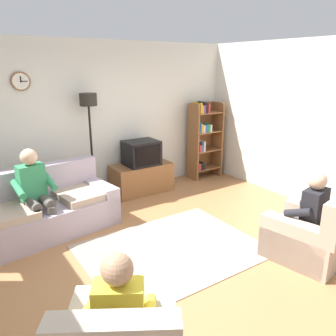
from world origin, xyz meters
name	(u,v)px	position (x,y,z in m)	size (l,w,h in m)	color
ground_plane	(180,258)	(0.00, 0.00, 0.00)	(12.00, 12.00, 0.00)	#9E6B42
back_wall_assembly	(92,121)	(0.00, 2.66, 1.35)	(6.20, 0.17, 2.70)	silver
right_wall	(328,127)	(2.86, 0.00, 1.35)	(0.12, 5.80, 2.70)	silver
couch	(45,211)	(-1.18, 1.61, 0.31)	(2.00, 1.12, 0.90)	#A899A8
tv_stand	(141,178)	(0.73, 2.25, 0.27)	(1.10, 0.56, 0.54)	brown
tv	(141,153)	(0.73, 2.23, 0.76)	(0.60, 0.49, 0.44)	black
bookshelf	(203,138)	(2.25, 2.32, 0.84)	(0.68, 0.36, 1.58)	brown
floor_lamp	(89,118)	(-0.16, 2.35, 1.45)	(0.28, 0.28, 1.85)	black
armchair_near_bookshelf	(310,236)	(1.32, -0.88, 0.29)	(0.95, 1.01, 0.90)	tan
area_rug	(172,250)	(0.02, 0.20, 0.01)	(2.20, 1.70, 0.01)	gray
person_on_couch	(35,190)	(-1.29, 1.50, 0.70)	(0.55, 0.57, 1.24)	#338C59
person_in_left_armchair	(121,312)	(-1.34, -1.12, 0.60)	(0.61, 0.64, 1.12)	yellow
person_in_right_armchair	(306,210)	(1.30, -0.79, 0.60)	(0.56, 0.58, 1.12)	black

